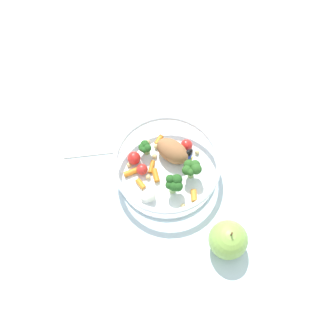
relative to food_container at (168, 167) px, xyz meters
The scene contains 4 objects.
ground_plane 0.03m from the food_container, 84.08° to the left, with size 2.40×2.40×0.00m, color silver.
food_container is the anchor object (origin of this frame).
loose_apple 0.19m from the food_container, behind, with size 0.07×0.07×0.09m.
folded_napkin 0.20m from the food_container, 25.72° to the left, with size 0.13×0.14×0.01m, color silver.
Camera 1 is at (-0.28, 0.16, 0.74)m, focal length 40.44 mm.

